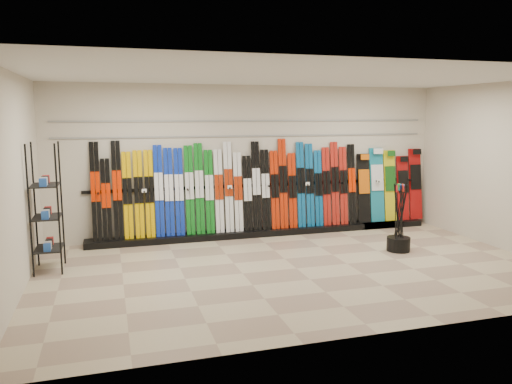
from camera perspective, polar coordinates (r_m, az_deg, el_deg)
name	(u,v)px	position (r m, az deg, el deg)	size (l,w,h in m)	color
floor	(296,268)	(8.05, 4.65, -8.70)	(8.00, 8.00, 0.00)	gray
back_wall	(253,161)	(10.09, -0.40, 3.60)	(8.00, 8.00, 0.00)	beige
left_wall	(14,185)	(7.30, -25.88, 0.69)	(5.00, 5.00, 0.00)	beige
right_wall	(508,167)	(9.91, 26.89, 2.55)	(5.00, 5.00, 0.00)	beige
ceiling	(299,76)	(7.70, 4.94, 13.11)	(8.00, 8.00, 0.00)	silver
ski_rack_base	(266,232)	(10.18, 1.18, -4.58)	(8.00, 0.40, 0.12)	black
skis	(233,189)	(9.88, -2.70, 0.30)	(5.37, 0.26, 1.83)	black
snowboards	(390,186)	(11.29, 15.03, 0.67)	(1.57, 0.24, 1.59)	black
accessory_rack	(46,207)	(8.37, -22.84, -1.63)	(0.40, 0.60, 2.00)	black
pole_bin	(398,244)	(9.35, 15.96, -5.73)	(0.41, 0.41, 0.25)	black
ski_poles	(399,217)	(9.30, 16.08, -2.75)	(0.30, 0.33, 1.18)	black
slatwall_rail_0	(253,136)	(10.03, -0.37, 6.43)	(7.60, 0.02, 0.03)	gray
slatwall_rail_1	(253,121)	(10.03, -0.37, 8.15)	(7.60, 0.02, 0.03)	gray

